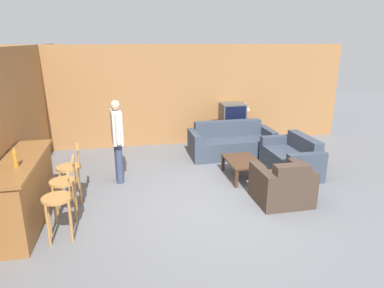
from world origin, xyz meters
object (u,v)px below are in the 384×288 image
object	(u,v)px
tv	(233,112)
tv_unit	(232,132)
table_lamp	(246,107)
couch_far	(231,144)
person_by_window	(117,137)
bottle	(15,157)
bar_chair_near	(59,203)
bar_chair_far	(70,171)
armchair_near	(282,186)
loveseat_right	(292,159)
coffee_table	(243,163)
bar_chair_mid	(65,186)

from	to	relation	value
tv	tv_unit	bearing A→B (deg)	90.00
table_lamp	tv	bearing A→B (deg)	-179.52
couch_far	person_by_window	distance (m)	2.93
bottle	person_by_window	bearing A→B (deg)	50.25
bar_chair_near	tv_unit	xyz separation A→B (m)	(3.82, 3.96, -0.24)
bar_chair_far	couch_far	distance (m)	3.91
bar_chair_far	couch_far	xyz separation A→B (m)	(3.47, 1.78, -0.26)
armchair_near	loveseat_right	world-z (taller)	armchair_near
loveseat_right	bottle	world-z (taller)	bottle
bar_chair_far	coffee_table	size ratio (longest dim) A/B	1.04
tv_unit	armchair_near	bearing A→B (deg)	-94.17
loveseat_right	coffee_table	xyz separation A→B (m)	(-1.14, -0.10, 0.03)
tv_unit	table_lamp	bearing A→B (deg)	0.00
bottle	table_lamp	size ratio (longest dim) A/B	0.63
bar_chair_near	loveseat_right	distance (m)	4.73
couch_far	tv	xyz separation A→B (m)	(0.35, 0.97, 0.57)
person_by_window	bar_chair_near	bearing A→B (deg)	-113.12
table_lamp	person_by_window	world-z (taller)	person_by_window
bar_chair_mid	armchair_near	xyz separation A→B (m)	(3.56, -0.17, -0.25)
loveseat_right	tv_unit	distance (m)	2.35
coffee_table	armchair_near	bearing A→B (deg)	-76.11
loveseat_right	coffee_table	size ratio (longest dim) A/B	1.50
tv	person_by_window	xyz separation A→B (m)	(-3.00, -2.05, 0.06)
bar_chair_far	tv	bearing A→B (deg)	35.75
bottle	bar_chair_far	bearing A→B (deg)	59.80
bar_chair_mid	tv	world-z (taller)	tv
bar_chair_mid	tv_unit	bearing A→B (deg)	41.51
person_by_window	couch_far	bearing A→B (deg)	22.13
loveseat_right	tv_unit	xyz separation A→B (m)	(-0.59, 2.27, 0.02)
bar_chair_near	coffee_table	xyz separation A→B (m)	(3.27, 1.59, -0.23)
couch_far	loveseat_right	size ratio (longest dim) A/B	1.38
coffee_table	tv	distance (m)	2.49
tv_unit	bottle	world-z (taller)	bottle
loveseat_right	person_by_window	bearing A→B (deg)	176.52
bar_chair_far	table_lamp	distance (m)	5.02
armchair_near	bottle	distance (m)	4.20
bar_chair_far	person_by_window	world-z (taller)	person_by_window
couch_far	person_by_window	xyz separation A→B (m)	(-2.66, -1.08, 0.62)
tv	bottle	size ratio (longest dim) A/B	2.04
bar_chair_near	couch_far	xyz separation A→B (m)	(3.47, 2.99, -0.26)
bar_chair_near	loveseat_right	xyz separation A→B (m)	(4.41, 1.69, -0.26)
couch_far	bottle	distance (m)	4.93
couch_far	tv_unit	bearing A→B (deg)	70.32
bar_chair_mid	coffee_table	xyz separation A→B (m)	(3.27, 1.01, -0.23)
bar_chair_near	armchair_near	bearing A→B (deg)	6.54
couch_far	armchair_near	bearing A→B (deg)	-88.02
tv_unit	tv	xyz separation A→B (m)	(0.00, -0.00, 0.55)
table_lamp	person_by_window	distance (m)	3.94
bar_chair_near	bar_chair_mid	world-z (taller)	same
bar_chair_near	person_by_window	xyz separation A→B (m)	(0.82, 1.91, 0.36)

